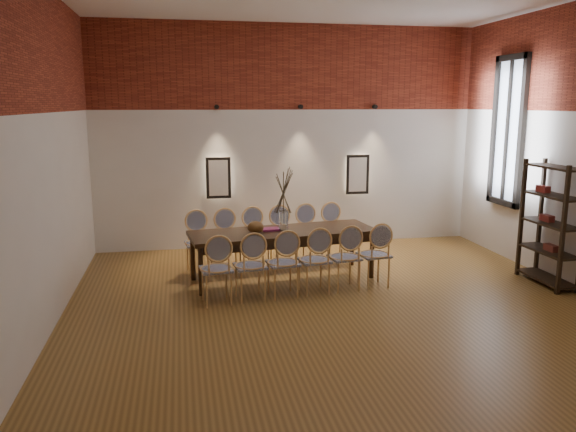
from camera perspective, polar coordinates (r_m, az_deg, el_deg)
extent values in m
cube|color=olive|center=(7.37, 5.33, -9.48)|extent=(7.00, 7.00, 0.02)
cube|color=silver|center=(10.37, 0.03, 8.00)|extent=(7.00, 0.10, 4.00)
cube|color=silver|center=(3.68, 21.45, 1.09)|extent=(7.00, 0.10, 4.00)
cube|color=silver|center=(6.83, -24.42, 5.25)|extent=(0.10, 7.00, 4.00)
cube|color=maroon|center=(10.30, 0.11, 14.93)|extent=(7.00, 0.02, 1.50)
cube|color=maroon|center=(6.81, -24.71, 15.78)|extent=(0.02, 7.00, 1.50)
cube|color=#FFEAC6|center=(10.17, -7.09, 3.88)|extent=(0.36, 0.06, 0.66)
cube|color=#FFEAC6|center=(10.66, 7.03, 4.22)|extent=(0.36, 0.06, 0.66)
cylinder|color=black|center=(10.05, -7.26, 10.94)|extent=(0.08, 0.10, 0.08)
cylinder|color=black|center=(10.26, 1.29, 11.03)|extent=(0.08, 0.10, 0.08)
cylinder|color=black|center=(10.64, 8.81, 10.92)|extent=(0.08, 0.10, 0.08)
cube|color=silver|center=(10.18, 21.50, 8.00)|extent=(0.02, 0.78, 2.38)
cube|color=black|center=(10.17, 21.40, 8.01)|extent=(0.08, 0.90, 2.50)
cube|color=black|center=(10.17, 21.40, 8.01)|extent=(0.06, 0.06, 2.40)
cube|color=#321C0D|center=(8.45, -0.51, -3.97)|extent=(2.84, 1.22, 0.75)
cylinder|color=silver|center=(8.33, -0.46, -0.48)|extent=(0.14, 0.14, 0.30)
ellipsoid|color=brown|center=(8.17, -3.31, -1.15)|extent=(0.24, 0.24, 0.18)
cube|color=#8C265C|center=(8.37, -1.79, -1.36)|extent=(0.28, 0.21, 0.03)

